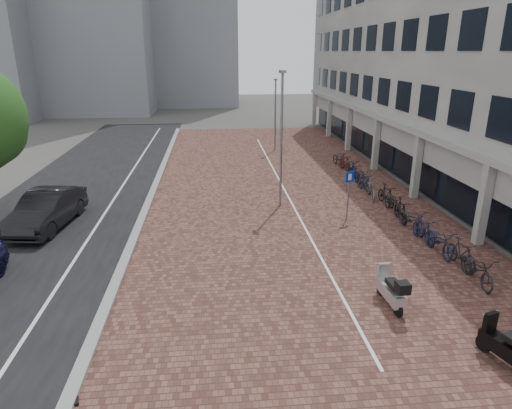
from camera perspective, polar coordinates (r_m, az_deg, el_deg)
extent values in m
plane|color=#474442|center=(13.78, 2.51, -13.36)|extent=(140.00, 140.00, 0.00)
cube|color=brown|center=(24.91, 3.23, 1.85)|extent=(14.50, 42.00, 0.04)
cube|color=black|center=(25.69, -21.82, 0.99)|extent=(8.00, 50.00, 0.03)
cube|color=gray|center=(24.84, -13.18, 1.45)|extent=(0.35, 42.00, 0.14)
cube|color=white|center=(25.19, -17.46, 1.19)|extent=(0.12, 44.00, 0.00)
cube|color=white|center=(24.94, 3.68, 1.91)|extent=(0.10, 30.00, 0.00)
cube|color=#ACACA6|center=(31.21, 24.00, 19.62)|extent=(8.00, 40.00, 13.00)
cube|color=black|center=(30.28, 16.59, 7.49)|extent=(0.15, 38.00, 3.20)
cube|color=#ACACA6|center=(29.92, 16.55, 10.77)|extent=(1.60, 38.00, 0.30)
cube|color=#ACACA6|center=(19.58, 27.21, 0.02)|extent=(0.35, 0.35, 3.40)
cube|color=#ACACA6|center=(24.60, 19.94, 4.58)|extent=(0.35, 0.35, 3.40)
cube|color=#ACACA6|center=(29.99, 15.16, 7.51)|extent=(0.35, 0.35, 3.40)
cube|color=#ACACA6|center=(35.57, 11.83, 9.51)|extent=(0.35, 0.35, 3.40)
cube|color=#ACACA6|center=(41.27, 9.38, 10.94)|extent=(0.35, 0.35, 3.40)
cube|color=#ACACA6|center=(47.05, 7.51, 12.01)|extent=(0.35, 0.35, 3.40)
cube|color=gray|center=(66.77, -8.26, 23.76)|extent=(12.00, 10.00, 26.00)
imported|color=black|center=(21.54, -25.29, -0.59)|extent=(2.33, 5.08, 1.61)
cylinder|color=slate|center=(20.71, 11.73, 0.85)|extent=(0.07, 0.07, 2.09)
cube|color=#0D2BB1|center=(20.40, 11.95, 3.49)|extent=(0.45, 0.23, 0.48)
cylinder|color=gray|center=(21.54, 3.26, 8.00)|extent=(0.12, 0.12, 6.51)
cylinder|color=slate|center=(34.71, 2.47, 11.32)|extent=(0.12, 0.12, 5.39)
imported|color=black|center=(16.69, 26.54, -7.39)|extent=(0.74, 1.99, 1.04)
imported|color=black|center=(17.61, 24.88, -5.74)|extent=(0.61, 1.78, 1.05)
imported|color=#151D3B|center=(18.41, 22.54, -4.36)|extent=(0.70, 1.98, 1.04)
imported|color=#131836|center=(19.29, 20.66, -3.04)|extent=(0.52, 1.75, 1.05)
imported|color=#222228|center=(20.28, 19.43, -1.85)|extent=(1.01, 2.06, 1.04)
imported|color=black|center=(21.25, 18.12, -0.73)|extent=(0.71, 1.80, 1.05)
imported|color=black|center=(22.27, 17.16, 0.25)|extent=(0.73, 1.99, 1.04)
imported|color=black|center=(23.33, 16.39, 1.19)|extent=(0.65, 1.78, 1.05)
imported|color=#5D5B55|center=(24.21, 14.56, 1.99)|extent=(0.98, 2.05, 1.04)
imported|color=#131C34|center=(25.26, 13.77, 2.78)|extent=(0.74, 1.80, 1.05)
imported|color=black|center=(26.37, 13.39, 3.47)|extent=(0.78, 2.00, 1.04)
imported|color=#15183A|center=(27.39, 12.48, 4.14)|extent=(0.55, 1.76, 1.05)
imported|color=black|center=(28.50, 12.09, 4.73)|extent=(0.70, 1.98, 1.04)
imported|color=#441612|center=(29.55, 11.34, 5.30)|extent=(0.71, 1.80, 1.05)
imported|color=black|center=(30.61, 10.64, 5.81)|extent=(0.96, 2.05, 1.04)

